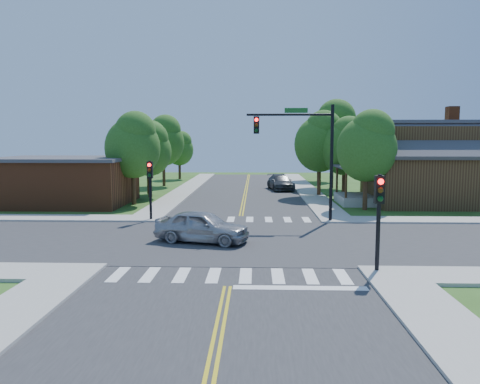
{
  "coord_description": "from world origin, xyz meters",
  "views": [
    {
      "loc": [
        0.95,
        -23.16,
        5.08
      ],
      "look_at": [
        0.1,
        2.59,
        2.2
      ],
      "focal_mm": 35.0,
      "sensor_mm": 36.0,
      "label": 1
    }
  ],
  "objects_px": {
    "signal_pole_se": "(379,205)",
    "house_ne": "(435,162)",
    "car_silver": "(202,227)",
    "signal_pole_nw": "(150,179)",
    "car_dgrey": "(281,183)",
    "signal_mast_ne": "(304,144)"
  },
  "relations": [
    {
      "from": "signal_pole_se",
      "to": "car_silver",
      "type": "bearing_deg",
      "value": 144.95
    },
    {
      "from": "car_silver",
      "to": "car_dgrey",
      "type": "bearing_deg",
      "value": 4.13
    },
    {
      "from": "signal_pole_se",
      "to": "house_ne",
      "type": "height_order",
      "value": "house_ne"
    },
    {
      "from": "car_silver",
      "to": "signal_mast_ne",
      "type": "bearing_deg",
      "value": -26.43
    },
    {
      "from": "car_silver",
      "to": "car_dgrey",
      "type": "xyz_separation_m",
      "value": [
        5.18,
        24.55,
        -0.04
      ]
    },
    {
      "from": "signal_mast_ne",
      "to": "signal_pole_nw",
      "type": "bearing_deg",
      "value": -179.93
    },
    {
      "from": "signal_pole_nw",
      "to": "car_dgrey",
      "type": "distance_m",
      "value": 20.66
    },
    {
      "from": "house_ne",
      "to": "car_silver",
      "type": "height_order",
      "value": "house_ne"
    },
    {
      "from": "house_ne",
      "to": "car_silver",
      "type": "xyz_separation_m",
      "value": [
        -16.78,
        -14.75,
        -2.53
      ]
    },
    {
      "from": "house_ne",
      "to": "signal_pole_se",
      "type": "bearing_deg",
      "value": -115.58
    },
    {
      "from": "house_ne",
      "to": "car_dgrey",
      "type": "height_order",
      "value": "house_ne"
    },
    {
      "from": "house_ne",
      "to": "car_silver",
      "type": "distance_m",
      "value": 22.49
    },
    {
      "from": "signal_mast_ne",
      "to": "house_ne",
      "type": "bearing_deg",
      "value": 37.68
    },
    {
      "from": "signal_pole_nw",
      "to": "car_dgrey",
      "type": "xyz_separation_m",
      "value": [
        9.1,
        18.45,
        -1.91
      ]
    },
    {
      "from": "signal_pole_se",
      "to": "house_ne",
      "type": "relative_size",
      "value": 0.29
    },
    {
      "from": "signal_pole_se",
      "to": "signal_pole_nw",
      "type": "bearing_deg",
      "value": 135.0
    },
    {
      "from": "signal_mast_ne",
      "to": "signal_pole_se",
      "type": "bearing_deg",
      "value": -81.44
    },
    {
      "from": "signal_pole_se",
      "to": "car_dgrey",
      "type": "bearing_deg",
      "value": 94.05
    },
    {
      "from": "house_ne",
      "to": "car_dgrey",
      "type": "xyz_separation_m",
      "value": [
        -11.61,
        9.8,
        -2.57
      ]
    },
    {
      "from": "car_silver",
      "to": "car_dgrey",
      "type": "relative_size",
      "value": 0.92
    },
    {
      "from": "signal_pole_se",
      "to": "car_silver",
      "type": "relative_size",
      "value": 0.76
    },
    {
      "from": "signal_pole_nw",
      "to": "house_ne",
      "type": "distance_m",
      "value": 22.45
    }
  ]
}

